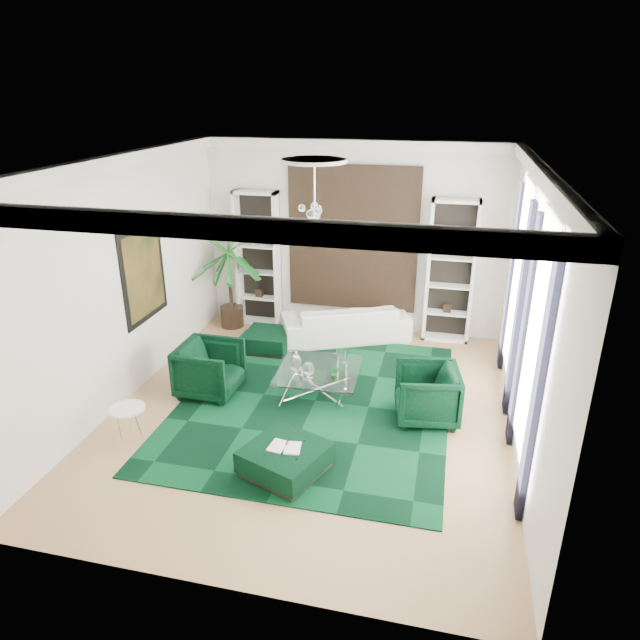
% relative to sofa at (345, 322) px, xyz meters
% --- Properties ---
extents(floor, '(6.00, 7.00, 0.02)m').
position_rel_sofa_xyz_m(floor, '(0.00, -2.85, -0.37)').
color(floor, tan).
rests_on(floor, ground).
extents(ceiling, '(6.00, 7.00, 0.02)m').
position_rel_sofa_xyz_m(ceiling, '(0.00, -2.85, 3.45)').
color(ceiling, white).
rests_on(ceiling, ground).
extents(wall_back, '(6.00, 0.02, 3.80)m').
position_rel_sofa_xyz_m(wall_back, '(0.00, 0.66, 1.54)').
color(wall_back, silver).
rests_on(wall_back, ground).
extents(wall_front, '(6.00, 0.02, 3.80)m').
position_rel_sofa_xyz_m(wall_front, '(0.00, -6.36, 1.54)').
color(wall_front, silver).
rests_on(wall_front, ground).
extents(wall_left, '(0.02, 7.00, 3.80)m').
position_rel_sofa_xyz_m(wall_left, '(-3.01, -2.85, 1.54)').
color(wall_left, silver).
rests_on(wall_left, ground).
extents(wall_right, '(0.02, 7.00, 3.80)m').
position_rel_sofa_xyz_m(wall_right, '(3.01, -2.85, 1.54)').
color(wall_right, silver).
rests_on(wall_right, ground).
extents(crown_molding, '(6.00, 7.00, 0.18)m').
position_rel_sofa_xyz_m(crown_molding, '(0.00, -2.85, 3.34)').
color(crown_molding, white).
rests_on(crown_molding, ceiling).
extents(ceiling_medallion, '(0.90, 0.90, 0.05)m').
position_rel_sofa_xyz_m(ceiling_medallion, '(0.00, -2.55, 3.41)').
color(ceiling_medallion, white).
rests_on(ceiling_medallion, ceiling).
extents(tapestry, '(2.50, 0.06, 2.80)m').
position_rel_sofa_xyz_m(tapestry, '(0.00, 0.61, 1.54)').
color(tapestry, black).
rests_on(tapestry, wall_back).
extents(shelving_left, '(0.90, 0.38, 2.80)m').
position_rel_sofa_xyz_m(shelving_left, '(-1.95, 0.46, 1.04)').
color(shelving_left, white).
rests_on(shelving_left, floor).
extents(shelving_right, '(0.90, 0.38, 2.80)m').
position_rel_sofa_xyz_m(shelving_right, '(1.95, 0.46, 1.04)').
color(shelving_right, white).
rests_on(shelving_right, floor).
extents(painting, '(0.04, 1.30, 1.60)m').
position_rel_sofa_xyz_m(painting, '(-2.97, -2.25, 1.49)').
color(painting, black).
rests_on(painting, wall_left).
extents(window_near, '(0.03, 1.10, 2.90)m').
position_rel_sofa_xyz_m(window_near, '(2.99, -3.75, 1.54)').
color(window_near, white).
rests_on(window_near, wall_right).
extents(curtain_near_a, '(0.07, 0.30, 3.25)m').
position_rel_sofa_xyz_m(curtain_near_a, '(2.96, -4.53, 1.29)').
color(curtain_near_a, black).
rests_on(curtain_near_a, floor).
extents(curtain_near_b, '(0.07, 0.30, 3.25)m').
position_rel_sofa_xyz_m(curtain_near_b, '(2.96, -2.97, 1.29)').
color(curtain_near_b, black).
rests_on(curtain_near_b, floor).
extents(window_far, '(0.03, 1.10, 2.90)m').
position_rel_sofa_xyz_m(window_far, '(2.99, -1.35, 1.54)').
color(window_far, white).
rests_on(window_far, wall_right).
extents(curtain_far_a, '(0.07, 0.30, 3.25)m').
position_rel_sofa_xyz_m(curtain_far_a, '(2.96, -2.13, 1.29)').
color(curtain_far_a, black).
rests_on(curtain_far_a, floor).
extents(curtain_far_b, '(0.07, 0.30, 3.25)m').
position_rel_sofa_xyz_m(curtain_far_b, '(2.96, -0.57, 1.29)').
color(curtain_far_b, black).
rests_on(curtain_far_b, floor).
extents(rug, '(4.20, 5.00, 0.02)m').
position_rel_sofa_xyz_m(rug, '(0.00, -2.55, -0.35)').
color(rug, black).
rests_on(rug, floor).
extents(sofa, '(2.67, 1.92, 0.73)m').
position_rel_sofa_xyz_m(sofa, '(0.00, 0.00, 0.00)').
color(sofa, white).
rests_on(sofa, floor).
extents(armchair_left, '(0.97, 0.94, 0.87)m').
position_rel_sofa_xyz_m(armchair_left, '(-1.75, -2.65, 0.07)').
color(armchair_left, black).
rests_on(armchair_left, floor).
extents(armchair_right, '(1.07, 1.05, 0.85)m').
position_rel_sofa_xyz_m(armchair_right, '(1.75, -2.65, 0.06)').
color(armchair_right, black).
rests_on(armchair_right, floor).
extents(coffee_table, '(1.36, 1.36, 0.45)m').
position_rel_sofa_xyz_m(coffee_table, '(0.00, -2.30, -0.14)').
color(coffee_table, white).
rests_on(coffee_table, floor).
extents(ottoman_side, '(0.84, 0.84, 0.37)m').
position_rel_sofa_xyz_m(ottoman_side, '(-1.35, -0.85, -0.18)').
color(ottoman_side, black).
rests_on(ottoman_side, floor).
extents(ottoman_front, '(1.23, 1.23, 0.38)m').
position_rel_sofa_xyz_m(ottoman_front, '(0.05, -4.40, -0.17)').
color(ottoman_front, black).
rests_on(ottoman_front, floor).
extents(book, '(0.42, 0.28, 0.03)m').
position_rel_sofa_xyz_m(book, '(0.05, -4.40, 0.03)').
color(book, white).
rests_on(book, ottoman_front).
extents(side_table, '(0.57, 0.57, 0.48)m').
position_rel_sofa_xyz_m(side_table, '(-2.35, -4.15, -0.12)').
color(side_table, white).
rests_on(side_table, floor).
extents(palm, '(1.89, 1.89, 2.62)m').
position_rel_sofa_xyz_m(palm, '(-2.45, 0.10, 0.95)').
color(palm, '#19591E').
rests_on(palm, floor).
extents(chandelier, '(0.97, 0.97, 0.71)m').
position_rel_sofa_xyz_m(chandelier, '(0.00, -2.55, 2.49)').
color(chandelier, white).
rests_on(chandelier, ceiling).
extents(table_plant, '(0.15, 0.13, 0.22)m').
position_rel_sofa_xyz_m(table_plant, '(0.33, -2.57, 0.20)').
color(table_plant, '#19591E').
rests_on(table_plant, coffee_table).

